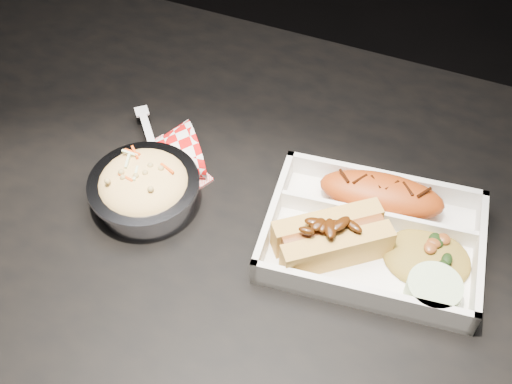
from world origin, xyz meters
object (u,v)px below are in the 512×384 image
at_px(food_tray, 372,239).
at_px(foil_coleslaw_cup, 144,187).
at_px(fried_pastry, 381,194).
at_px(napkin_fork, 156,158).
at_px(dining_table, 248,273).
at_px(hotdog, 332,237).

height_order(food_tray, foil_coleslaw_cup, foil_coleslaw_cup).
height_order(fried_pastry, napkin_fork, napkin_fork).
bearing_deg(napkin_fork, fried_pastry, 57.49).
bearing_deg(dining_table, hotdog, 4.95).
distance_m(hotdog, foil_coleslaw_cup, 0.24).
distance_m(food_tray, foil_coleslaw_cup, 0.28).
distance_m(food_tray, fried_pastry, 0.06).
distance_m(food_tray, napkin_fork, 0.30).
height_order(foil_coleslaw_cup, napkin_fork, napkin_fork).
xyz_separation_m(fried_pastry, napkin_fork, (-0.29, -0.04, -0.01)).
bearing_deg(food_tray, fried_pastry, 90.00).
relative_size(food_tray, fried_pastry, 1.77).
relative_size(food_tray, hotdog, 1.96).
distance_m(fried_pastry, foil_coleslaw_cup, 0.29).
distance_m(foil_coleslaw_cup, napkin_fork, 0.06).
height_order(dining_table, hotdog, hotdog).
relative_size(food_tray, napkin_fork, 1.75).
xyz_separation_m(hotdog, napkin_fork, (-0.25, 0.04, -0.02)).
height_order(fried_pastry, hotdog, hotdog).
bearing_deg(fried_pastry, food_tray, -82.90).
bearing_deg(hotdog, foil_coleslaw_cup, 144.65).
xyz_separation_m(food_tray, foil_coleslaw_cup, (-0.28, -0.05, 0.02)).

